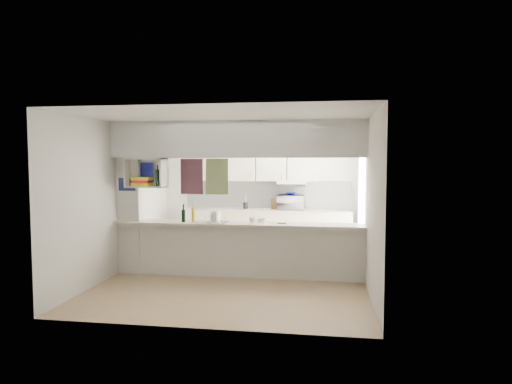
% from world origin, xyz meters
% --- Properties ---
extents(floor, '(4.80, 4.80, 0.00)m').
position_xyz_m(floor, '(0.00, 0.00, 0.00)').
color(floor, tan).
rests_on(floor, ground).
extents(ceiling, '(4.80, 4.80, 0.00)m').
position_xyz_m(ceiling, '(0.00, 0.00, 2.60)').
color(ceiling, white).
rests_on(ceiling, wall_back).
extents(wall_back, '(4.20, 0.00, 4.20)m').
position_xyz_m(wall_back, '(0.00, 2.40, 1.30)').
color(wall_back, silver).
rests_on(wall_back, floor).
extents(wall_left, '(0.00, 4.80, 4.80)m').
position_xyz_m(wall_left, '(-2.10, 0.00, 1.30)').
color(wall_left, silver).
rests_on(wall_left, floor).
extents(wall_right, '(0.00, 4.80, 4.80)m').
position_xyz_m(wall_right, '(2.10, 0.00, 1.30)').
color(wall_right, silver).
rests_on(wall_right, floor).
extents(servery_partition, '(4.20, 0.50, 2.60)m').
position_xyz_m(servery_partition, '(-0.17, 0.00, 1.66)').
color(servery_partition, silver).
rests_on(servery_partition, floor).
extents(cubby_shelf, '(0.65, 0.35, 0.50)m').
position_xyz_m(cubby_shelf, '(-1.57, -0.06, 1.71)').
color(cubby_shelf, white).
rests_on(cubby_shelf, bulkhead).
extents(kitchen_run, '(3.60, 0.63, 2.24)m').
position_xyz_m(kitchen_run, '(0.16, 2.14, 0.83)').
color(kitchen_run, '#ECE3C8').
rests_on(kitchen_run, floor).
extents(microwave, '(0.56, 0.39, 0.31)m').
position_xyz_m(microwave, '(0.73, 2.11, 1.07)').
color(microwave, white).
rests_on(microwave, bench_top).
extents(bowl, '(0.22, 0.22, 0.05)m').
position_xyz_m(bowl, '(0.73, 2.12, 1.26)').
color(bowl, navy).
rests_on(bowl, microwave).
extents(dish_rack, '(0.41, 0.33, 0.20)m').
position_xyz_m(dish_rack, '(-0.33, -0.03, 1.00)').
color(dish_rack, silver).
rests_on(dish_rack, breakfast_bar).
extents(cup, '(0.12, 0.12, 0.09)m').
position_xyz_m(cup, '(0.26, -0.05, 0.98)').
color(cup, white).
rests_on(cup, dish_rack).
extents(wine_bottles, '(0.22, 0.15, 0.32)m').
position_xyz_m(wine_bottles, '(-0.84, -0.02, 1.04)').
color(wine_bottles, black).
rests_on(wine_bottles, breakfast_bar).
extents(plastic_tubs, '(0.49, 0.17, 0.07)m').
position_xyz_m(plastic_tubs, '(0.43, 0.06, 0.95)').
color(plastic_tubs, silver).
rests_on(plastic_tubs, breakfast_bar).
extents(utensil_jar, '(0.10, 0.10, 0.14)m').
position_xyz_m(utensil_jar, '(-0.24, 2.15, 0.99)').
color(utensil_jar, black).
rests_on(utensil_jar, bench_top).
extents(knife_block, '(0.13, 0.11, 0.22)m').
position_xyz_m(knife_block, '(0.37, 2.18, 1.03)').
color(knife_block, brown).
rests_on(knife_block, bench_top).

